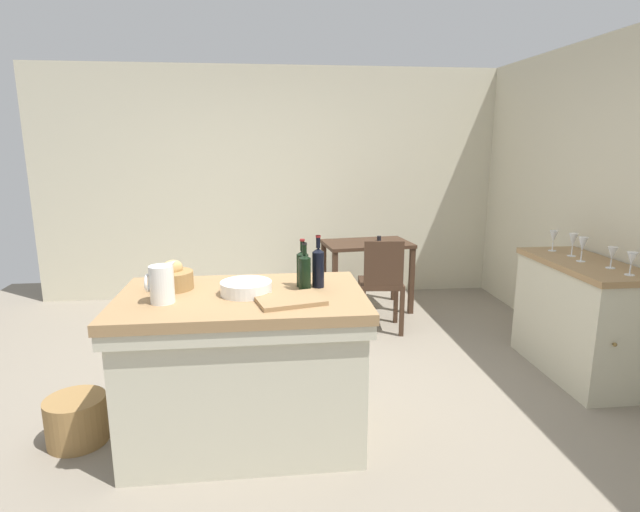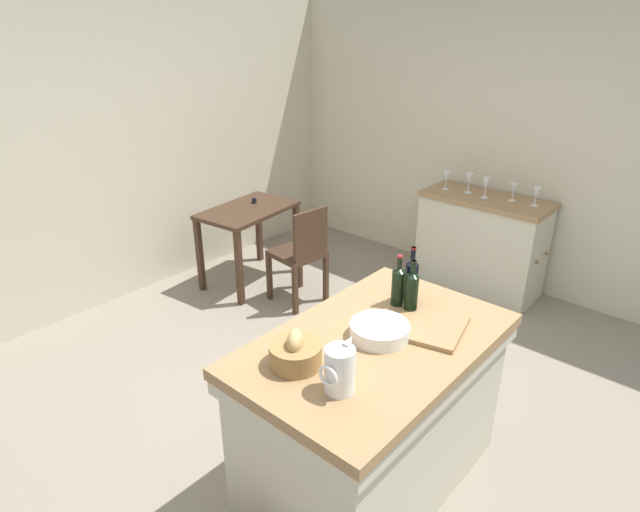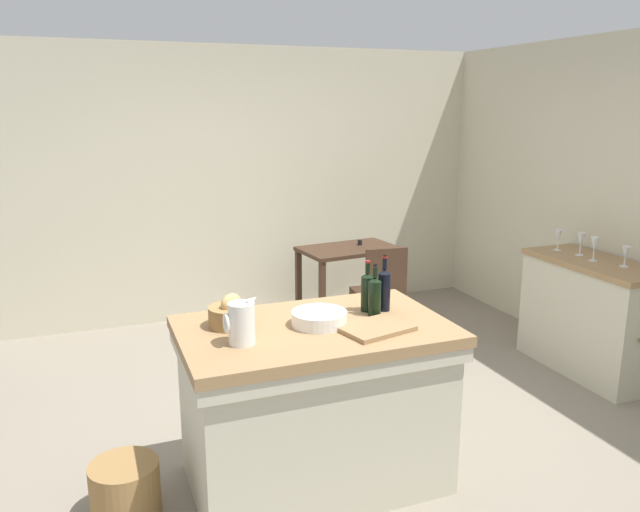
{
  "view_description": "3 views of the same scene",
  "coord_description": "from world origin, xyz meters",
  "px_view_note": "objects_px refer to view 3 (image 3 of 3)",
  "views": [
    {
      "loc": [
        -0.14,
        -3.26,
        1.77
      ],
      "look_at": [
        0.25,
        0.15,
        1.0
      ],
      "focal_mm": 28.35,
      "sensor_mm": 36.0,
      "label": 1
    },
    {
      "loc": [
        -2.12,
        -1.7,
        2.36
      ],
      "look_at": [
        0.17,
        0.32,
        0.99
      ],
      "focal_mm": 29.88,
      "sensor_mm": 36.0,
      "label": 2
    },
    {
      "loc": [
        -1.36,
        -3.34,
        2.05
      ],
      "look_at": [
        0.01,
        0.23,
        1.12
      ],
      "focal_mm": 34.83,
      "sensor_mm": 36.0,
      "label": 3
    }
  ],
  "objects_px": {
    "bread_basket": "(231,314)",
    "wine_bottle_dark": "(384,288)",
    "wash_bowl": "(319,318)",
    "writing_desk": "(349,260)",
    "wine_glass_far_right": "(558,236)",
    "wine_glass_left": "(626,253)",
    "wine_bottle_amber": "(367,291)",
    "cutting_board": "(375,328)",
    "wine_glass_right": "(581,240)",
    "island_table": "(315,399)",
    "wine_bottle_green": "(375,295)",
    "wicker_hamper": "(125,489)",
    "pitcher": "(241,323)",
    "wine_glass_middle": "(595,244)",
    "side_cabinet": "(591,316)",
    "wooden_chair": "(381,292)"
  },
  "relations": [
    {
      "from": "wine_bottle_amber",
      "to": "side_cabinet",
      "type": "bearing_deg",
      "value": 12.95
    },
    {
      "from": "wash_bowl",
      "to": "wine_glass_far_right",
      "type": "height_order",
      "value": "wine_glass_far_right"
    },
    {
      "from": "wine_glass_right",
      "to": "wicker_hamper",
      "type": "bearing_deg",
      "value": -168.14
    },
    {
      "from": "pitcher",
      "to": "wine_bottle_green",
      "type": "bearing_deg",
      "value": 10.89
    },
    {
      "from": "wine_bottle_amber",
      "to": "pitcher",
      "type": "bearing_deg",
      "value": -163.37
    },
    {
      "from": "bread_basket",
      "to": "wine_bottle_amber",
      "type": "relative_size",
      "value": 0.82
    },
    {
      "from": "cutting_board",
      "to": "wine_bottle_amber",
      "type": "xyz_separation_m",
      "value": [
        0.09,
        0.3,
        0.11
      ]
    },
    {
      "from": "wash_bowl",
      "to": "pitcher",
      "type": "bearing_deg",
      "value": -165.82
    },
    {
      "from": "pitcher",
      "to": "wine_bottle_amber",
      "type": "bearing_deg",
      "value": 16.63
    },
    {
      "from": "wine_glass_middle",
      "to": "wine_glass_far_right",
      "type": "relative_size",
      "value": 1.1
    },
    {
      "from": "wine_bottle_amber",
      "to": "wicker_hamper",
      "type": "relative_size",
      "value": 0.83
    },
    {
      "from": "side_cabinet",
      "to": "wine_bottle_amber",
      "type": "distance_m",
      "value": 2.31
    },
    {
      "from": "wine_bottle_dark",
      "to": "wine_glass_left",
      "type": "distance_m",
      "value": 2.15
    },
    {
      "from": "bread_basket",
      "to": "wine_glass_far_right",
      "type": "bearing_deg",
      "value": 16.52
    },
    {
      "from": "wine_bottle_dark",
      "to": "wine_glass_left",
      "type": "xyz_separation_m",
      "value": [
        2.13,
        0.32,
        -0.04
      ]
    },
    {
      "from": "side_cabinet",
      "to": "island_table",
      "type": "bearing_deg",
      "value": -166.26
    },
    {
      "from": "bread_basket",
      "to": "wine_glass_far_right",
      "type": "height_order",
      "value": "bread_basket"
    },
    {
      "from": "wine_bottle_dark",
      "to": "wine_glass_middle",
      "type": "distance_m",
      "value": 2.11
    },
    {
      "from": "wine_glass_left",
      "to": "wicker_hamper",
      "type": "distance_m",
      "value": 3.71
    },
    {
      "from": "wine_bottle_green",
      "to": "wicker_hamper",
      "type": "distance_m",
      "value": 1.64
    },
    {
      "from": "wash_bowl",
      "to": "wine_glass_middle",
      "type": "relative_size",
      "value": 1.58
    },
    {
      "from": "wicker_hamper",
      "to": "wine_glass_right",
      "type": "bearing_deg",
      "value": 11.86
    },
    {
      "from": "wine_bottle_dark",
      "to": "wine_glass_right",
      "type": "bearing_deg",
      "value": 18.9
    },
    {
      "from": "wine_bottle_green",
      "to": "wine_glass_middle",
      "type": "xyz_separation_m",
      "value": [
        2.13,
        0.59,
        -0.01
      ]
    },
    {
      "from": "bread_basket",
      "to": "wine_bottle_green",
      "type": "height_order",
      "value": "wine_bottle_green"
    },
    {
      "from": "wine_glass_far_right",
      "to": "bread_basket",
      "type": "bearing_deg",
      "value": -163.48
    },
    {
      "from": "wooden_chair",
      "to": "bread_basket",
      "type": "distance_m",
      "value": 2.28
    },
    {
      "from": "writing_desk",
      "to": "island_table",
      "type": "bearing_deg",
      "value": -117.58
    },
    {
      "from": "wooden_chair",
      "to": "wine_bottle_amber",
      "type": "relative_size",
      "value": 3.09
    },
    {
      "from": "cutting_board",
      "to": "bread_basket",
      "type": "bearing_deg",
      "value": 153.88
    },
    {
      "from": "island_table",
      "to": "pitcher",
      "type": "height_order",
      "value": "pitcher"
    },
    {
      "from": "pitcher",
      "to": "bread_basket",
      "type": "bearing_deg",
      "value": 87.46
    },
    {
      "from": "bread_basket",
      "to": "wicker_hamper",
      "type": "relative_size",
      "value": 0.68
    },
    {
      "from": "wine_bottle_dark",
      "to": "wine_glass_left",
      "type": "bearing_deg",
      "value": 8.44
    },
    {
      "from": "bread_basket",
      "to": "wine_bottle_dark",
      "type": "height_order",
      "value": "wine_bottle_dark"
    },
    {
      "from": "wine_bottle_amber",
      "to": "writing_desk",
      "type": "bearing_deg",
      "value": 68.84
    },
    {
      "from": "cutting_board",
      "to": "wine_glass_middle",
      "type": "xyz_separation_m",
      "value": [
        2.23,
        0.81,
        0.1
      ]
    },
    {
      "from": "side_cabinet",
      "to": "wine_bottle_dark",
      "type": "bearing_deg",
      "value": -165.88
    },
    {
      "from": "side_cabinet",
      "to": "wash_bowl",
      "type": "relative_size",
      "value": 3.85
    },
    {
      "from": "pitcher",
      "to": "wine_glass_far_right",
      "type": "bearing_deg",
      "value": 21.14
    },
    {
      "from": "side_cabinet",
      "to": "wooden_chair",
      "type": "relative_size",
      "value": 1.26
    },
    {
      "from": "side_cabinet",
      "to": "wine_bottle_dark",
      "type": "height_order",
      "value": "wine_bottle_dark"
    },
    {
      "from": "island_table",
      "to": "wine_glass_far_right",
      "type": "relative_size",
      "value": 8.36
    },
    {
      "from": "wine_glass_middle",
      "to": "wicker_hamper",
      "type": "xyz_separation_m",
      "value": [
        -3.51,
        -0.57,
        -0.88
      ]
    },
    {
      "from": "wine_glass_left",
      "to": "wine_bottle_amber",
      "type": "bearing_deg",
      "value": -172.51
    },
    {
      "from": "wine_bottle_amber",
      "to": "wicker_hamper",
      "type": "xyz_separation_m",
      "value": [
        -1.37,
        -0.06,
        -0.89
      ]
    },
    {
      "from": "wash_bowl",
      "to": "writing_desk",
      "type": "bearing_deg",
      "value": 62.95
    },
    {
      "from": "wooden_chair",
      "to": "wine_glass_middle",
      "type": "relative_size",
      "value": 4.85
    },
    {
      "from": "wine_glass_middle",
      "to": "wicker_hamper",
      "type": "relative_size",
      "value": 0.53
    },
    {
      "from": "pitcher",
      "to": "wicker_hamper",
      "type": "height_order",
      "value": "pitcher"
    }
  ]
}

